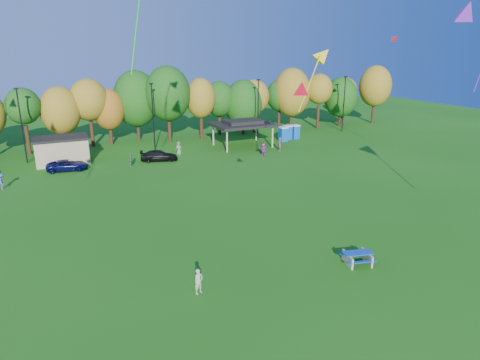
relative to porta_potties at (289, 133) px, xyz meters
name	(u,v)px	position (x,y,z in m)	size (l,w,h in m)	color
ground	(300,304)	(-22.31, -38.03, -1.10)	(160.00, 160.00, 0.00)	#19600F
tree_line	(122,104)	(-23.34, 7.48, 4.82)	(93.57, 10.55, 11.15)	black
lamp_posts	(153,115)	(-20.31, 1.97, 3.80)	(64.50, 0.25, 9.09)	black
utility_building	(62,150)	(-32.31, -0.03, 0.54)	(6.30, 4.30, 3.25)	tan
pavilion	(243,124)	(-8.31, -1.03, 2.13)	(8.20, 6.20, 3.77)	tan
porta_potties	(289,133)	(0.00, 0.00, 0.00)	(3.75, 2.04, 2.18)	blue
picnic_table	(357,257)	(-16.38, -35.69, -0.62)	(2.22, 1.98, 0.82)	tan
kite_flyer	(199,281)	(-27.04, -34.62, -0.32)	(0.56, 0.37, 1.55)	#BFB78F
car_c	(67,165)	(-32.04, -3.92, -0.47)	(2.10, 4.55, 1.26)	#0B0F45
car_d	(159,156)	(-21.31, -4.07, -0.43)	(1.86, 4.57, 1.33)	black
far_person_0	(263,149)	(-8.25, -7.24, -0.21)	(1.64, 0.52, 1.77)	#A7459D
far_person_1	(131,160)	(-25.14, -5.65, -0.22)	(1.03, 0.43, 1.75)	#4D7246
far_person_2	(179,148)	(-18.16, -2.15, -0.20)	(0.87, 0.57, 1.79)	#65855B
far_person_3	(2,182)	(-38.45, -8.44, -0.28)	(1.06, 0.61, 1.64)	#444B96
far_person_5	(280,144)	(-4.91, -5.73, -0.17)	(0.67, 0.44, 1.85)	#9C4958
kite_1	(323,56)	(-11.92, -24.43, 11.88)	(3.46, 1.82, 5.58)	yellow
kite_8	(301,87)	(-20.84, -34.99, 10.48)	(1.48, 1.64, 1.34)	#FF0E2E
kite_11	(395,38)	(6.17, -13.80, 13.61)	(0.97, 1.23, 1.18)	red
kite_13	(466,10)	(2.50, -26.09, 15.77)	(3.07, 5.18, 8.74)	purple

